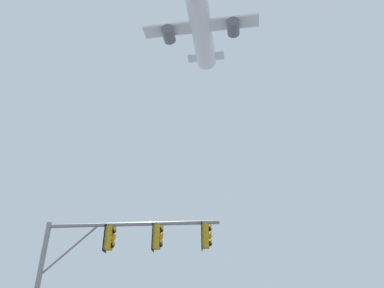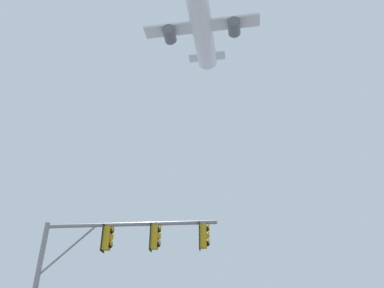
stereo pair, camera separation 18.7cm
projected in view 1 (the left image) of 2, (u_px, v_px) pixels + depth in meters
name	position (u px, v px, depth m)	size (l,w,h in m)	color
signal_pole_near	(114.00, 253.00, 13.74)	(6.92, 0.64, 5.78)	gray
airplane	(200.00, 22.00, 59.71)	(19.33, 25.01, 6.81)	white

